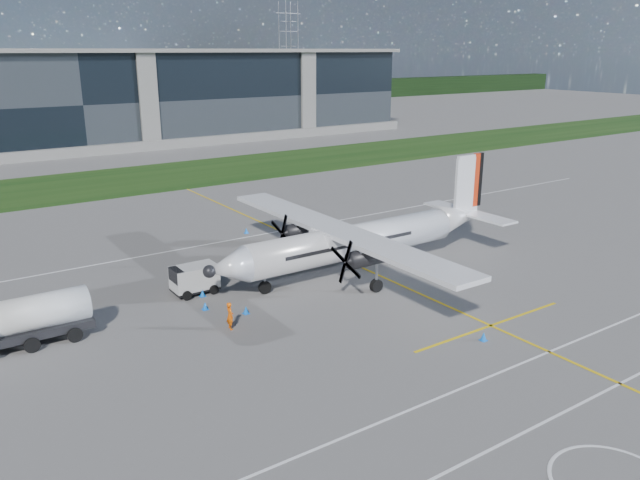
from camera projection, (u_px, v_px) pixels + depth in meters
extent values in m
plane|color=#63605D|center=(159.00, 191.00, 71.14)|extent=(400.00, 400.00, 0.00)
cube|color=#14350E|center=(136.00, 179.00, 77.45)|extent=(400.00, 18.00, 0.04)
cube|color=black|center=(67.00, 101.00, 100.56)|extent=(120.00, 20.00, 15.00)
cube|color=black|center=(9.00, 104.00, 149.30)|extent=(400.00, 6.00, 6.00)
cube|color=yellow|center=(332.00, 254.00, 49.04)|extent=(0.20, 70.00, 0.01)
cube|color=white|center=(583.00, 403.00, 28.46)|extent=(90.00, 0.15, 0.01)
imported|color=#F25907|center=(230.00, 314.00, 35.70)|extent=(0.63, 0.82, 1.89)
cone|color=blue|center=(484.00, 336.00, 34.47)|extent=(0.36, 0.36, 0.50)
cone|color=blue|center=(246.00, 231.00, 54.64)|extent=(0.36, 0.36, 0.50)
cone|color=blue|center=(202.00, 293.00, 40.64)|extent=(0.36, 0.36, 0.50)
cone|color=blue|center=(246.00, 310.00, 37.98)|extent=(0.36, 0.36, 0.50)
cone|color=blue|center=(205.00, 306.00, 38.58)|extent=(0.36, 0.36, 0.50)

